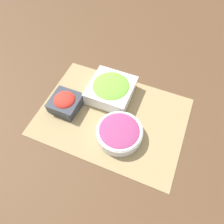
{
  "coord_description": "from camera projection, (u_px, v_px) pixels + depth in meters",
  "views": [
    {
      "loc": [
        -0.19,
        0.45,
        0.77
      ],
      "look_at": [
        0.0,
        0.0,
        0.03
      ],
      "focal_mm": 35.0,
      "sensor_mm": 36.0,
      "label": 1
    }
  ],
  "objects": [
    {
      "name": "ground_plane",
      "position": [
        112.0,
        116.0,
        0.91
      ],
      "size": [
        3.0,
        3.0,
        0.0
      ],
      "primitive_type": "plane",
      "color": "#513823"
    },
    {
      "name": "tomato_bowl",
      "position": [
        65.0,
        102.0,
        0.91
      ],
      "size": [
        0.13,
        0.13,
        0.07
      ],
      "color": "#333842",
      "rests_on": "placemat"
    },
    {
      "name": "lettuce_bowl",
      "position": [
        111.0,
        89.0,
        0.94
      ],
      "size": [
        0.18,
        0.18,
        0.07
      ],
      "color": "white",
      "rests_on": "placemat"
    },
    {
      "name": "onion_bowl",
      "position": [
        120.0,
        132.0,
        0.83
      ],
      "size": [
        0.18,
        0.18,
        0.05
      ],
      "color": "silver",
      "rests_on": "placemat"
    },
    {
      "name": "placemat",
      "position": [
        112.0,
        116.0,
        0.91
      ],
      "size": [
        0.6,
        0.43,
        0.0
      ],
      "color": "#937F56",
      "rests_on": "ground_plane"
    }
  ]
}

